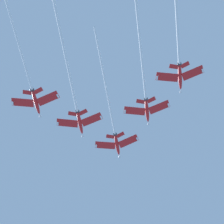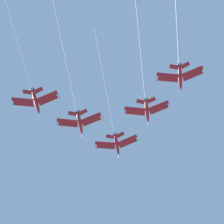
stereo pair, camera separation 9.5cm
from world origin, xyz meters
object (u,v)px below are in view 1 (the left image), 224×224
(jet_right_wing, at_px, (145,88))
(jet_left_outer, at_px, (29,78))
(jet_lead, at_px, (113,124))
(jet_left_wing, at_px, (73,92))
(jet_right_outer, at_px, (178,44))

(jet_right_wing, height_order, jet_left_outer, jet_right_wing)
(jet_lead, relative_size, jet_left_wing, 1.04)
(jet_right_wing, bearing_deg, jet_left_outer, 58.34)
(jet_right_outer, bearing_deg, jet_left_outer, 40.29)
(jet_lead, xyz_separation_m, jet_left_wing, (-1.77, 21.64, -9.43))
(jet_lead, xyz_separation_m, jet_left_outer, (3.93, 38.66, -13.96))
(jet_left_outer, distance_m, jet_right_outer, 60.09)
(jet_left_outer, bearing_deg, jet_lead, -95.80)
(jet_left_wing, bearing_deg, jet_left_outer, 71.48)
(jet_lead, distance_m, jet_left_outer, 41.29)
(jet_lead, distance_m, jet_right_wing, 21.90)
(jet_right_wing, xyz_separation_m, jet_right_outer, (-21.44, 0.71, -7.09))
(jet_left_wing, distance_m, jet_right_wing, 29.34)
(jet_right_wing, bearing_deg, jet_right_outer, 178.10)
(jet_left_wing, height_order, jet_right_outer, jet_left_wing)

